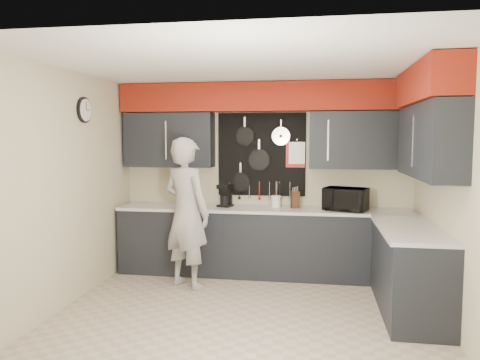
% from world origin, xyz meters
% --- Properties ---
extents(ground, '(4.00, 4.00, 0.00)m').
position_xyz_m(ground, '(0.00, 0.00, 0.00)').
color(ground, '#A18E7D').
rests_on(ground, ground).
extents(back_wall_assembly, '(4.00, 0.36, 2.60)m').
position_xyz_m(back_wall_assembly, '(0.01, 1.60, 2.01)').
color(back_wall_assembly, beige).
rests_on(back_wall_assembly, ground).
extents(right_wall_assembly, '(0.36, 3.50, 2.60)m').
position_xyz_m(right_wall_assembly, '(1.85, 0.26, 1.94)').
color(right_wall_assembly, beige).
rests_on(right_wall_assembly, ground).
extents(left_wall_assembly, '(0.05, 3.50, 2.60)m').
position_xyz_m(left_wall_assembly, '(-1.99, 0.02, 1.33)').
color(left_wall_assembly, beige).
rests_on(left_wall_assembly, ground).
extents(base_cabinets, '(3.95, 2.20, 0.92)m').
position_xyz_m(base_cabinets, '(0.49, 1.13, 0.46)').
color(base_cabinets, black).
rests_on(base_cabinets, ground).
extents(microwave, '(0.62, 0.52, 0.29)m').
position_xyz_m(microwave, '(1.08, 1.39, 1.07)').
color(microwave, black).
rests_on(microwave, base_cabinets).
extents(knife_block, '(0.13, 0.13, 0.23)m').
position_xyz_m(knife_block, '(0.43, 1.50, 1.03)').
color(knife_block, '#351811').
rests_on(knife_block, base_cabinets).
extents(utensil_crock, '(0.12, 0.12, 0.16)m').
position_xyz_m(utensil_crock, '(0.17, 1.53, 1.00)').
color(utensil_crock, white).
rests_on(utensil_crock, base_cabinets).
extents(coffee_maker, '(0.21, 0.24, 0.30)m').
position_xyz_m(coffee_maker, '(-0.52, 1.50, 1.08)').
color(coffee_maker, black).
rests_on(coffee_maker, base_cabinets).
extents(person, '(0.81, 0.72, 1.86)m').
position_xyz_m(person, '(-0.87, 0.81, 0.93)').
color(person, '#9F9F9C').
rests_on(person, ground).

